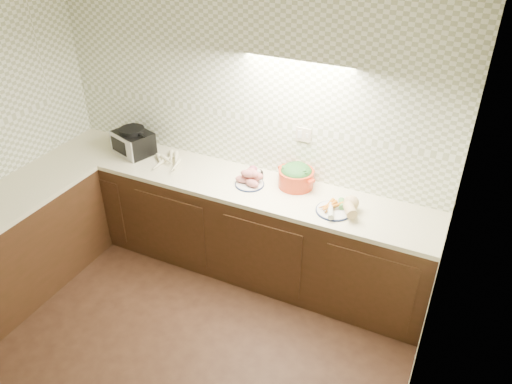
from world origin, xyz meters
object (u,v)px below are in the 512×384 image
at_px(toaster_oven, 133,141).
at_px(onion_bowl, 254,174).
at_px(dutch_oven, 296,176).
at_px(parsnip_pile, 173,161).
at_px(veg_plate, 342,206).
at_px(sweet_potato_plate, 250,179).

height_order(toaster_oven, onion_bowl, toaster_oven).
bearing_deg(dutch_oven, onion_bowl, -153.40).
relative_size(toaster_oven, onion_bowl, 2.75).
bearing_deg(dutch_oven, toaster_oven, -155.01).
xyz_separation_m(parsnip_pile, veg_plate, (1.62, -0.07, 0.02)).
bearing_deg(sweet_potato_plate, veg_plate, -3.38).
bearing_deg(parsnip_pile, onion_bowl, 6.60).
bearing_deg(toaster_oven, parsnip_pile, 14.70).
height_order(toaster_oven, parsnip_pile, toaster_oven).
height_order(sweet_potato_plate, veg_plate, sweet_potato_plate).
xyz_separation_m(onion_bowl, veg_plate, (0.84, -0.16, 0.00)).
relative_size(toaster_oven, sweet_potato_plate, 1.67).
distance_m(dutch_oven, veg_plate, 0.51).
bearing_deg(dutch_oven, parsnip_pile, -152.32).
height_order(parsnip_pile, sweet_potato_plate, sweet_potato_plate).
xyz_separation_m(sweet_potato_plate, onion_bowl, (-0.02, 0.11, -0.02)).
relative_size(sweet_potato_plate, onion_bowl, 1.65).
height_order(toaster_oven, veg_plate, toaster_oven).
bearing_deg(dutch_oven, veg_plate, -1.13).
xyz_separation_m(toaster_oven, dutch_oven, (1.60, 0.09, -0.02)).
bearing_deg(veg_plate, toaster_oven, 177.24).
bearing_deg(parsnip_pile, sweet_potato_plate, -1.68).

